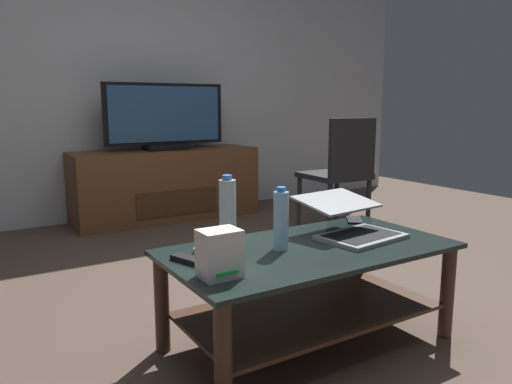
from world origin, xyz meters
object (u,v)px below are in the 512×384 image
at_px(media_cabinet, 167,184).
at_px(water_bottle_far, 228,213).
at_px(tv_remote, 189,260).
at_px(water_bottle_near, 281,220).
at_px(dining_chair, 341,170).
at_px(router_box, 220,254).
at_px(cell_phone, 354,220).
at_px(television, 165,118).
at_px(coffee_table, 309,278).
at_px(soundbar_remote, 201,246).
at_px(laptop, 351,222).

height_order(media_cabinet, water_bottle_far, water_bottle_far).
bearing_deg(tv_remote, water_bottle_near, -24.73).
xyz_separation_m(dining_chair, router_box, (-1.76, -1.37, -0.01)).
xyz_separation_m(dining_chair, water_bottle_far, (-1.56, -1.06, 0.05)).
height_order(router_box, cell_phone, router_box).
xyz_separation_m(television, tv_remote, (-0.88, -2.44, -0.45)).
xyz_separation_m(water_bottle_near, cell_phone, (0.59, 0.21, -0.12)).
height_order(coffee_table, water_bottle_far, water_bottle_far).
distance_m(television, dining_chair, 1.60).
height_order(dining_chair, cell_phone, dining_chair).
relative_size(television, tv_remote, 6.71).
distance_m(media_cabinet, television, 0.58).
bearing_deg(tv_remote, coffee_table, -27.07).
bearing_deg(media_cabinet, television, -90.00).
height_order(media_cabinet, soundbar_remote, media_cabinet).
bearing_deg(laptop, water_bottle_near, -179.29).
bearing_deg(laptop, tv_remote, 177.37).
bearing_deg(tv_remote, dining_chair, 14.51).
height_order(coffee_table, water_bottle_near, water_bottle_near).
xyz_separation_m(water_bottle_far, cell_phone, (0.76, 0.05, -0.14)).
xyz_separation_m(media_cabinet, laptop, (-0.11, -2.49, 0.18)).
relative_size(water_bottle_near, water_bottle_far, 0.86).
relative_size(water_bottle_far, cell_phone, 2.14).
bearing_deg(dining_chair, water_bottle_far, -145.68).
relative_size(media_cabinet, water_bottle_far, 5.43).
distance_m(laptop, router_box, 0.77).
bearing_deg(dining_chair, soundbar_remote, -148.26).
height_order(dining_chair, router_box, dining_chair).
height_order(television, water_bottle_near, television).
bearing_deg(water_bottle_far, dining_chair, 34.32).
distance_m(cell_phone, soundbar_remote, 0.86).
distance_m(coffee_table, tv_remote, 0.54).
relative_size(dining_chair, tv_remote, 5.70).
height_order(router_box, water_bottle_near, water_bottle_near).
relative_size(laptop, water_bottle_near, 1.72).
relative_size(router_box, water_bottle_far, 0.56).
distance_m(water_bottle_near, cell_phone, 0.64).
height_order(water_bottle_far, tv_remote, water_bottle_far).
bearing_deg(dining_chair, water_bottle_near, -138.97).
bearing_deg(coffee_table, cell_phone, 26.95).
relative_size(tv_remote, soundbar_remote, 1.00).
bearing_deg(laptop, router_box, -167.65).
distance_m(dining_chair, laptop, 1.58).
height_order(media_cabinet, tv_remote, media_cabinet).
relative_size(television, dining_chair, 1.18).
xyz_separation_m(television, water_bottle_near, (-0.49, -2.48, -0.34)).
bearing_deg(water_bottle_near, television, 78.73).
height_order(television, tv_remote, television).
bearing_deg(laptop, soundbar_remote, 164.45).
distance_m(router_box, water_bottle_near, 0.40).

